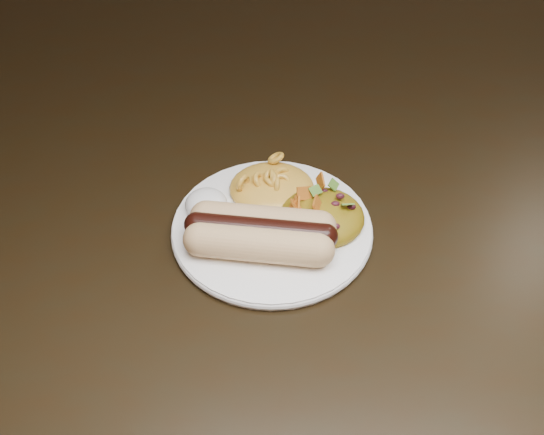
{
  "coord_description": "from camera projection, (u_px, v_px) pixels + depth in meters",
  "views": [
    {
      "loc": [
        -0.12,
        -0.57,
        1.22
      ],
      "look_at": [
        -0.12,
        -0.12,
        0.77
      ],
      "focal_mm": 42.0,
      "sensor_mm": 36.0,
      "label": 1
    }
  ],
  "objects": [
    {
      "name": "sour_cream",
      "position": [
        206.0,
        201.0,
        0.64
      ],
      "size": [
        0.05,
        0.05,
        0.03
      ],
      "primitive_type": "ellipsoid",
      "rotation": [
        0.0,
        0.0,
        0.19
      ],
      "color": "white",
      "rests_on": "plate"
    },
    {
      "name": "taco_salad",
      "position": [
        322.0,
        211.0,
        0.63
      ],
      "size": [
        0.09,
        0.08,
        0.04
      ],
      "rotation": [
        0.0,
        0.0,
        0.24
      ],
      "color": "#C1580E",
      "rests_on": "plate"
    },
    {
      "name": "hotdog",
      "position": [
        260.0,
        233.0,
        0.61
      ],
      "size": [
        0.13,
        0.08,
        0.03
      ],
      "rotation": [
        0.0,
        0.0,
        -0.12
      ],
      "color": "#F8B77E",
      "rests_on": "plate"
    },
    {
      "name": "plate",
      "position": [
        272.0,
        228.0,
        0.64
      ],
      "size": [
        0.27,
        0.27,
        0.01
      ],
      "primitive_type": "cylinder",
      "rotation": [
        0.0,
        0.0,
        -0.42
      ],
      "color": "white",
      "rests_on": "table"
    },
    {
      "name": "table",
      "position": [
        366.0,
        214.0,
        0.8
      ],
      "size": [
        1.6,
        0.9,
        0.75
      ],
      "color": "black",
      "rests_on": "floor"
    },
    {
      "name": "fork",
      "position": [
        246.0,
        222.0,
        0.65
      ],
      "size": [
        0.06,
        0.13,
        0.0
      ],
      "primitive_type": "cube",
      "rotation": [
        0.0,
        0.0,
        0.3
      ],
      "color": "white",
      "rests_on": "table"
    },
    {
      "name": "mac_and_cheese",
      "position": [
        272.0,
        179.0,
        0.66
      ],
      "size": [
        0.1,
        0.09,
        0.03
      ],
      "primitive_type": "ellipsoid",
      "rotation": [
        0.0,
        0.0,
        -0.11
      ],
      "color": "gold",
      "rests_on": "plate"
    }
  ]
}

